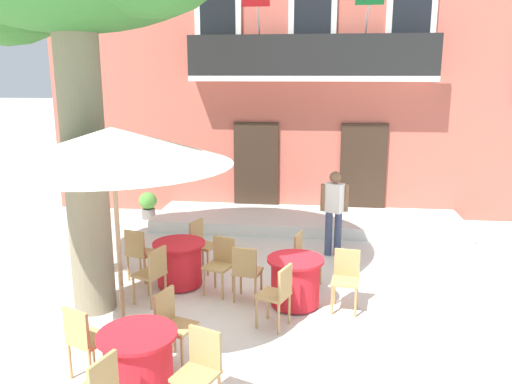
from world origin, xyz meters
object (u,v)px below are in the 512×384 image
(cafe_chair_middle_3, at_px, (153,271))
(cafe_chair_front_1, at_px, (304,256))
(pedestrian_near_entrance, at_px, (86,226))
(cafe_chair_middle_0, at_px, (221,261))
(cafe_chair_front_2, at_px, (246,270))
(cafe_chair_middle_1, at_px, (201,242))
(cafe_chair_near_tree_2, at_px, (200,367))
(cafe_chair_middle_2, at_px, (139,251))
(cafe_chair_front_3, at_px, (278,292))
(ground_planter_left, at_px, (148,204))
(cafe_chair_near_tree_0, at_px, (85,337))
(cafe_table_front, at_px, (295,281))
(cafe_chair_near_tree_3, at_px, (172,321))
(cafe_umbrella, at_px, (112,147))
(pedestrian_mid_plaza, at_px, (334,209))
(cafe_table_near_tree, at_px, (139,364))
(cafe_chair_front_0, at_px, (346,276))
(cafe_table_middle, at_px, (180,263))

(cafe_chair_middle_3, relative_size, cafe_chair_front_1, 1.00)
(pedestrian_near_entrance, bearing_deg, cafe_chair_middle_0, -7.80)
(cafe_chair_front_2, xyz_separation_m, pedestrian_near_entrance, (-2.84, 0.62, 0.41))
(cafe_chair_middle_0, relative_size, cafe_chair_middle_1, 1.00)
(cafe_chair_near_tree_2, distance_m, cafe_chair_middle_2, 3.78)
(cafe_chair_front_3, distance_m, ground_planter_left, 6.21)
(cafe_chair_near_tree_0, height_order, cafe_chair_middle_3, same)
(cafe_chair_middle_2, bearing_deg, cafe_chair_middle_0, -12.08)
(cafe_chair_near_tree_2, distance_m, cafe_table_front, 2.79)
(cafe_chair_middle_2, height_order, ground_planter_left, cafe_chair_middle_2)
(ground_planter_left, distance_m, pedestrian_near_entrance, 3.74)
(cafe_chair_front_3, bearing_deg, cafe_chair_near_tree_3, -140.40)
(cafe_chair_middle_1, relative_size, cafe_umbrella, 0.31)
(cafe_chair_front_2, bearing_deg, cafe_chair_front_3, -54.24)
(cafe_chair_middle_2, bearing_deg, pedestrian_mid_plaza, 26.76)
(cafe_chair_front_2, relative_size, cafe_umbrella, 0.31)
(cafe_chair_middle_3, distance_m, cafe_chair_front_2, 1.42)
(cafe_chair_middle_3, xyz_separation_m, pedestrian_near_entrance, (-1.44, 0.87, 0.41))
(cafe_table_near_tree, relative_size, cafe_chair_front_3, 0.95)
(cafe_chair_near_tree_0, bearing_deg, cafe_chair_middle_3, 86.08)
(cafe_table_near_tree, height_order, cafe_umbrella, cafe_umbrella)
(cafe_table_front, distance_m, cafe_chair_front_1, 0.77)
(cafe_chair_near_tree_0, height_order, cafe_chair_front_0, same)
(cafe_chair_middle_3, bearing_deg, cafe_table_near_tree, -75.60)
(cafe_chair_front_2, bearing_deg, cafe_chair_middle_0, 147.26)
(cafe_chair_near_tree_3, distance_m, cafe_chair_front_1, 2.90)
(cafe_chair_middle_3, height_order, cafe_umbrella, cafe_umbrella)
(cafe_chair_front_0, bearing_deg, cafe_chair_front_1, 130.09)
(cafe_chair_front_3, height_order, cafe_umbrella, cafe_umbrella)
(cafe_chair_middle_0, distance_m, cafe_chair_front_1, 1.38)
(cafe_chair_middle_0, bearing_deg, cafe_table_middle, 166.25)
(cafe_table_near_tree, height_order, cafe_chair_near_tree_0, cafe_chair_near_tree_0)
(cafe_table_near_tree, distance_m, ground_planter_left, 7.16)
(cafe_chair_middle_1, xyz_separation_m, cafe_chair_front_2, (0.98, -1.20, 0.00))
(cafe_chair_front_0, distance_m, pedestrian_mid_plaza, 2.37)
(cafe_chair_middle_0, relative_size, cafe_table_front, 1.05)
(cafe_chair_near_tree_2, bearing_deg, cafe_chair_front_0, 58.70)
(cafe_table_near_tree, xyz_separation_m, cafe_umbrella, (-0.57, 1.01, 2.22))
(cafe_chair_middle_1, distance_m, cafe_chair_middle_3, 1.51)
(cafe_table_near_tree, distance_m, pedestrian_near_entrance, 3.76)
(cafe_chair_middle_0, height_order, ground_planter_left, cafe_chair_middle_0)
(cafe_table_middle, relative_size, cafe_chair_middle_0, 0.95)
(cafe_table_near_tree, relative_size, cafe_chair_front_0, 0.95)
(cafe_chair_middle_1, height_order, pedestrian_near_entrance, pedestrian_near_entrance)
(cafe_chair_front_0, xyz_separation_m, cafe_umbrella, (-2.90, -1.44, 2.08))
(cafe_table_near_tree, xyz_separation_m, cafe_chair_near_tree_0, (-0.72, 0.23, 0.14))
(cafe_chair_near_tree_0, height_order, cafe_chair_middle_2, same)
(cafe_chair_middle_0, xyz_separation_m, cafe_chair_front_0, (1.96, -0.35, 0.00))
(cafe_chair_near_tree_2, relative_size, cafe_chair_front_2, 1.00)
(cafe_table_front, bearing_deg, cafe_chair_near_tree_3, -129.27)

